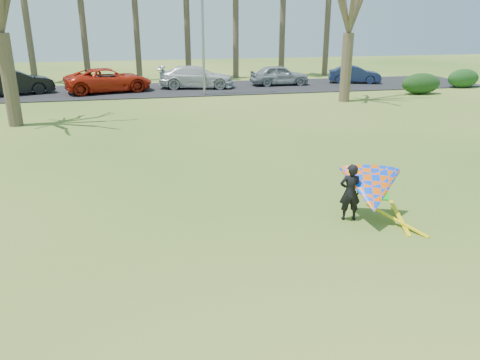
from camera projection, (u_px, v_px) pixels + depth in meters
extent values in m
plane|color=#1F5A13|center=(260.00, 259.00, 9.91)|extent=(100.00, 100.00, 0.00)
cube|color=black|center=(170.00, 90.00, 32.95)|extent=(46.00, 7.00, 0.06)
cylinder|color=#4B3D2D|center=(27.00, 22.00, 34.99)|extent=(0.48, 0.48, 9.00)
cylinder|color=brown|center=(82.00, 17.00, 35.69)|extent=(0.48, 0.48, 9.70)
cylinder|color=#4D3D2E|center=(135.00, 12.00, 36.38)|extent=(0.48, 0.48, 10.40)
cylinder|color=#4A3A2C|center=(187.00, 22.00, 37.42)|extent=(0.48, 0.48, 9.00)
cylinder|color=brown|center=(236.00, 17.00, 38.11)|extent=(0.48, 0.48, 9.70)
cylinder|color=brown|center=(283.00, 13.00, 38.81)|extent=(0.48, 0.48, 10.40)
cylinder|color=brown|center=(327.00, 22.00, 39.85)|extent=(0.48, 0.48, 9.00)
cylinder|color=#4A3C2C|center=(9.00, 81.00, 21.43)|extent=(0.64, 0.64, 4.20)
cylinder|color=#4F412F|center=(346.00, 68.00, 27.87)|extent=(0.64, 0.64, 3.99)
cylinder|color=gray|center=(203.00, 32.00, 29.28)|extent=(0.16, 0.16, 8.00)
ellipsoid|color=#153312|center=(421.00, 84.00, 31.00)|extent=(2.74, 1.24, 1.37)
ellipsoid|color=#153C16|center=(463.00, 78.00, 33.80)|extent=(2.42, 1.14, 1.34)
imported|color=black|center=(13.00, 82.00, 30.33)|extent=(5.16, 3.22, 1.61)
imported|color=#B8230E|center=(108.00, 80.00, 31.46)|extent=(6.18, 3.96, 1.59)
imported|color=silver|center=(196.00, 77.00, 33.23)|extent=(5.61, 3.06, 1.54)
imported|color=gray|center=(279.00, 75.00, 34.72)|extent=(4.33, 1.79, 1.47)
imported|color=#162144|center=(355.00, 74.00, 35.85)|extent=(4.13, 2.56, 1.28)
imported|color=black|center=(350.00, 192.00, 11.63)|extent=(0.59, 0.44, 1.46)
cone|color=#0543FE|center=(372.00, 190.00, 11.45)|extent=(2.13, 2.39, 2.02)
cube|color=#0CBF19|center=(378.00, 193.00, 11.42)|extent=(0.62, 0.60, 0.24)
cube|color=yellow|center=(396.00, 225.00, 11.52)|extent=(0.85, 1.66, 0.28)
cube|color=yellow|center=(399.00, 221.00, 11.74)|extent=(0.56, 1.76, 0.22)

